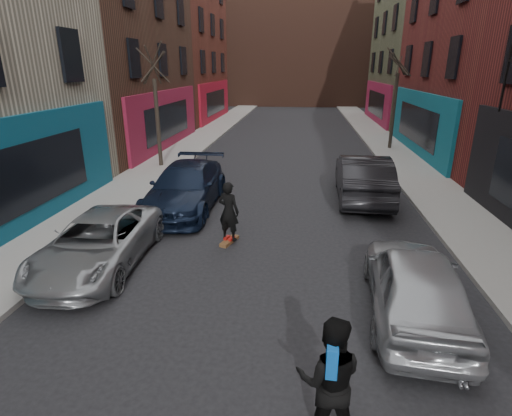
% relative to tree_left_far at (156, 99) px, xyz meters
% --- Properties ---
extents(sidewalk_left, '(2.50, 84.00, 0.13)m').
position_rel_tree_left_far_xyz_m(sidewalk_left, '(-0.05, 12.00, -3.31)').
color(sidewalk_left, gray).
rests_on(sidewalk_left, ground).
extents(sidewalk_right, '(2.50, 84.00, 0.13)m').
position_rel_tree_left_far_xyz_m(sidewalk_right, '(12.45, 12.00, -3.31)').
color(sidewalk_right, gray).
rests_on(sidewalk_right, ground).
extents(building_far, '(40.00, 10.00, 14.00)m').
position_rel_tree_left_far_xyz_m(building_far, '(6.20, 38.00, 3.62)').
color(building_far, '#47281E').
rests_on(building_far, ground).
extents(tree_left_far, '(2.00, 2.00, 6.50)m').
position_rel_tree_left_far_xyz_m(tree_left_far, '(0.00, 0.00, 0.00)').
color(tree_left_far, black).
rests_on(tree_left_far, sidewalk_left).
extents(tree_right_far, '(2.00, 2.00, 6.80)m').
position_rel_tree_left_far_xyz_m(tree_right_far, '(12.40, 6.00, 0.15)').
color(tree_right_far, black).
rests_on(tree_right_far, sidewalk_right).
extents(parked_left_far, '(2.34, 4.76, 1.30)m').
position_rel_tree_left_far_xyz_m(parked_left_far, '(2.04, -10.41, -2.73)').
color(parked_left_far, gray).
rests_on(parked_left_far, ground).
extents(parked_left_end, '(2.29, 5.45, 1.57)m').
position_rel_tree_left_far_xyz_m(parked_left_end, '(3.00, -5.86, -2.59)').
color(parked_left_end, black).
rests_on(parked_left_end, ground).
extents(parked_right_far, '(2.16, 4.53, 1.49)m').
position_rel_tree_left_far_xyz_m(parked_right_far, '(9.40, -11.76, -2.63)').
color(parked_right_far, '#989BA0').
rests_on(parked_right_far, ground).
extents(parked_right_end, '(1.96, 5.25, 1.71)m').
position_rel_tree_left_far_xyz_m(parked_right_end, '(9.40, -3.99, -2.52)').
color(parked_right_end, black).
rests_on(parked_right_end, ground).
extents(skateboard, '(0.47, 0.83, 0.10)m').
position_rel_tree_left_far_xyz_m(skateboard, '(5.06, -8.64, -3.33)').
color(skateboard, brown).
rests_on(skateboard, ground).
extents(skateboarder, '(0.73, 0.60, 1.73)m').
position_rel_tree_left_far_xyz_m(skateboarder, '(5.06, -8.64, -2.41)').
color(skateboarder, black).
rests_on(skateboarder, skateboard).
extents(pedestrian, '(0.94, 0.75, 1.86)m').
position_rel_tree_left_far_xyz_m(pedestrian, '(7.52, -14.80, -2.44)').
color(pedestrian, black).
rests_on(pedestrian, ground).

